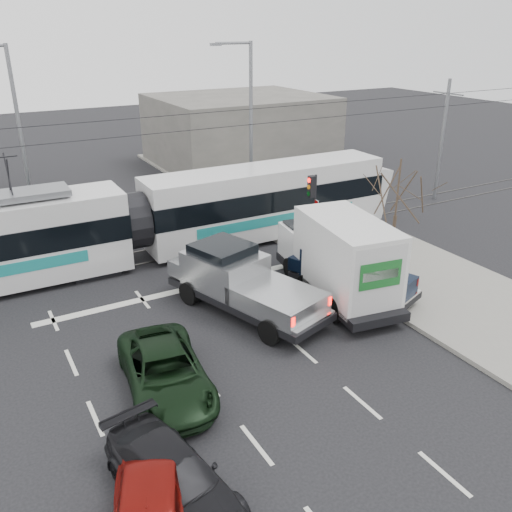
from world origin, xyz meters
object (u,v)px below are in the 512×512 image
traffic_signal (313,198)px  green_car (165,372)px  street_lamp_near (248,118)px  silver_pickup (239,280)px  tram (133,222)px  bare_tree (398,194)px  dark_car (173,479)px  box_truck (338,257)px  street_lamp_far (16,131)px  navy_pickup (346,271)px

traffic_signal → green_car: size_ratio=0.76×
street_lamp_near → green_car: bearing=-126.4°
street_lamp_near → silver_pickup: bearing=-120.2°
tram → silver_pickup: size_ratio=3.76×
traffic_signal → silver_pickup: (-5.23, -2.94, -1.57)m
bare_tree → traffic_signal: bare_tree is taller
bare_tree → street_lamp_near: street_lamp_near is taller
tram → green_car: 9.84m
bare_tree → traffic_signal: size_ratio=1.39×
traffic_signal → green_car: bearing=-145.9°
bare_tree → dark_car: 13.59m
tram → box_truck: (5.75, -7.07, -0.23)m
dark_car → silver_pickup: bearing=42.6°
street_lamp_far → green_car: (1.29, -15.84, -4.46)m
street_lamp_far → tram: street_lamp_far is taller
bare_tree → street_lamp_near: size_ratio=0.56×
dark_car → street_lamp_near: bearing=46.4°
silver_pickup → street_lamp_far: bearing=96.2°
street_lamp_far → silver_pickup: (5.43, -12.44, -3.95)m
dark_car → green_car: bearing=61.3°
street_lamp_far → box_truck: bearing=-55.5°
bare_tree → navy_pickup: bearing=178.5°
dark_car → box_truck: bearing=23.6°
tram → traffic_signal: bearing=-23.4°
bare_tree → tram: 11.17m
street_lamp_far → traffic_signal: bearing=-41.7°
green_car → dark_car: green_car is taller
traffic_signal → tram: 7.92m
silver_pickup → dark_car: 8.97m
traffic_signal → silver_pickup: traffic_signal is taller
bare_tree → silver_pickup: (-6.36, 1.06, -2.63)m
traffic_signal → navy_pickup: size_ratio=0.69×
street_lamp_near → dark_car: (-11.44, -17.61, -4.50)m
bare_tree → navy_pickup: size_ratio=0.96×
street_lamp_near → street_lamp_far: bearing=170.1°
traffic_signal → street_lamp_far: (-10.66, 9.50, 2.37)m
tram → dark_car: size_ratio=6.06×
street_lamp_near → navy_pickup: street_lamp_near is taller
box_truck → dark_car: bearing=-137.2°
street_lamp_near → box_truck: (-2.29, -11.39, -3.49)m
street_lamp_near → dark_car: street_lamp_near is taller
green_car → silver_pickup: bearing=47.4°
dark_car → navy_pickup: bearing=22.3°
tram → street_lamp_far: bearing=119.2°
green_car → street_lamp_near: bearing=61.6°
tram → navy_pickup: size_ratio=4.90×
box_truck → green_car: (-7.92, -2.45, -0.97)m
box_truck → green_car: size_ratio=1.45×
bare_tree → green_car: size_ratio=1.06×
street_lamp_far → green_car: street_lamp_far is taller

